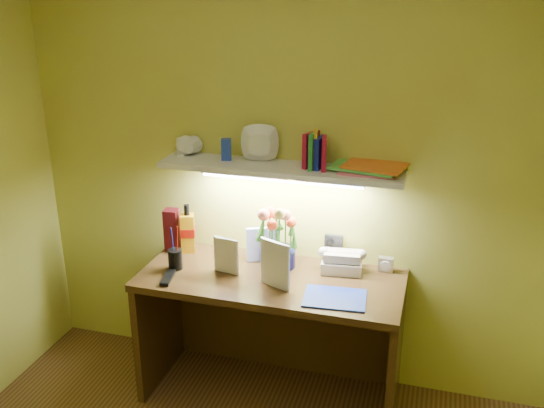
# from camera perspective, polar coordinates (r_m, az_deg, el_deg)

# --- Properties ---
(desk) EXTENTS (1.40, 0.60, 0.75)m
(desk) POSITION_cam_1_polar(r_m,az_deg,el_deg) (3.43, -0.11, -12.45)
(desk) COLOR #331D0D
(desk) RESTS_ON ground
(flower_bouquet) EXTENTS (0.24, 0.24, 0.34)m
(flower_bouquet) POSITION_cam_1_polar(r_m,az_deg,el_deg) (3.29, 0.55, -3.13)
(flower_bouquet) COLOR #06093A
(flower_bouquet) RESTS_ON desk
(telephone) EXTENTS (0.23, 0.19, 0.13)m
(telephone) POSITION_cam_1_polar(r_m,az_deg,el_deg) (3.30, 6.60, -5.21)
(telephone) COLOR beige
(telephone) RESTS_ON desk
(desk_clock) EXTENTS (0.08, 0.04, 0.08)m
(desk_clock) POSITION_cam_1_polar(r_m,az_deg,el_deg) (3.34, 10.68, -5.60)
(desk_clock) COLOR silver
(desk_clock) RESTS_ON desk
(whisky_bottle) EXTENTS (0.10, 0.10, 0.29)m
(whisky_bottle) POSITION_cam_1_polar(r_m,az_deg,el_deg) (3.51, -7.95, -2.27)
(whisky_bottle) COLOR #C48509
(whisky_bottle) RESTS_ON desk
(whisky_box) EXTENTS (0.09, 0.09, 0.25)m
(whisky_box) POSITION_cam_1_polar(r_m,az_deg,el_deg) (3.56, -9.40, -2.38)
(whisky_box) COLOR #500D13
(whisky_box) RESTS_ON desk
(pen_cup) EXTENTS (0.10, 0.10, 0.19)m
(pen_cup) POSITION_cam_1_polar(r_m,az_deg,el_deg) (3.33, -9.12, -4.56)
(pen_cup) COLOR black
(pen_cup) RESTS_ON desk
(art_card) EXTENTS (0.19, 0.11, 0.19)m
(art_card) POSITION_cam_1_polar(r_m,az_deg,el_deg) (3.40, -0.83, -3.79)
(art_card) COLOR white
(art_card) RESTS_ON desk
(tv_remote) EXTENTS (0.08, 0.17, 0.02)m
(tv_remote) POSITION_cam_1_polar(r_m,az_deg,el_deg) (3.26, -9.77, -6.85)
(tv_remote) COLOR black
(tv_remote) RESTS_ON desk
(blue_folder) EXTENTS (0.33, 0.25, 0.01)m
(blue_folder) POSITION_cam_1_polar(r_m,az_deg,el_deg) (3.05, 5.93, -8.79)
(blue_folder) COLOR #203CBD
(blue_folder) RESTS_ON desk
(desk_book_a) EXTENTS (0.15, 0.05, 0.20)m
(desk_book_a) POSITION_cam_1_polar(r_m,az_deg,el_deg) (3.29, -5.48, -4.60)
(desk_book_a) COLOR beige
(desk_book_a) RESTS_ON desk
(desk_book_b) EXTENTS (0.18, 0.09, 0.25)m
(desk_book_b) POSITION_cam_1_polar(r_m,az_deg,el_deg) (3.14, -1.06, -5.22)
(desk_book_b) COLOR white
(desk_book_b) RESTS_ON desk
(wall_shelf) EXTENTS (1.31, 0.33, 0.22)m
(wall_shelf) POSITION_cam_1_polar(r_m,az_deg,el_deg) (3.19, 0.96, 3.92)
(wall_shelf) COLOR white
(wall_shelf) RESTS_ON ground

